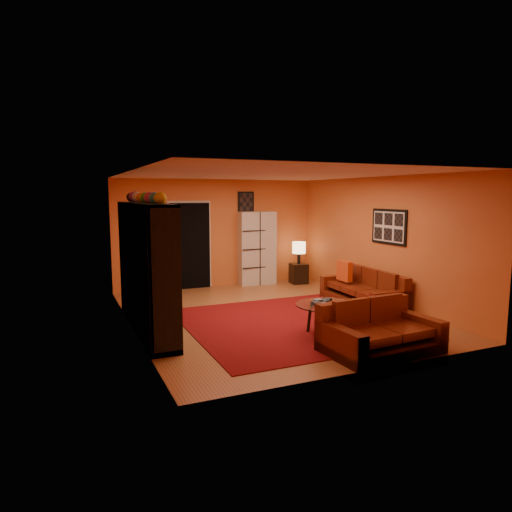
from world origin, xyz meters
name	(u,v)px	position (x,y,z in m)	size (l,w,h in m)	color
floor	(270,314)	(0.00, 0.00, 0.00)	(6.00, 6.00, 0.00)	brown
ceiling	(270,174)	(0.00, 0.00, 2.60)	(6.00, 6.00, 0.00)	white
wall_back	(217,233)	(0.00, 3.00, 1.30)	(6.00, 6.00, 0.00)	orange
wall_front	(373,270)	(0.00, -3.00, 1.30)	(6.00, 6.00, 0.00)	orange
wall_left	(131,253)	(-2.50, 0.00, 1.30)	(6.00, 6.00, 0.00)	orange
wall_right	(380,240)	(2.50, 0.00, 1.30)	(6.00, 6.00, 0.00)	orange
rug	(292,323)	(0.10, -0.70, 0.01)	(3.60, 3.60, 0.01)	#5B0A0D
doorway	(190,246)	(-0.70, 2.96, 1.02)	(0.95, 0.10, 2.04)	black
wall_art_right	(389,227)	(2.48, -0.30, 1.60)	(0.03, 1.00, 0.70)	black
wall_art_back	(246,202)	(0.75, 2.98, 2.05)	(0.42, 0.03, 0.52)	black
entertainment_unit	(146,267)	(-2.27, 0.00, 1.05)	(0.45, 3.00, 2.10)	black
tv	(148,270)	(-2.23, 0.08, 0.98)	(0.12, 0.90, 0.52)	black
sofa	(365,291)	(2.13, -0.07, 0.29)	(0.91, 2.05, 0.85)	#54180B
loveseat	(377,331)	(0.56, -2.41, 0.28)	(1.67, 1.06, 0.85)	#54180B
throw_pillow	(344,271)	(1.95, 0.43, 0.63)	(0.12, 0.42, 0.42)	#D94618
coffee_table	(327,307)	(0.29, -1.51, 0.46)	(0.99, 0.99, 0.50)	silver
storage_cabinet	(257,248)	(0.97, 2.80, 0.91)	(0.91, 0.40, 1.82)	silver
bowl_chair	(160,283)	(-1.54, 2.50, 0.27)	(0.62, 0.62, 0.51)	black
side_table	(299,273)	(1.98, 2.46, 0.25)	(0.40, 0.40, 0.50)	black
table_lamp	(299,248)	(1.98, 2.46, 0.90)	(0.33, 0.33, 0.56)	black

